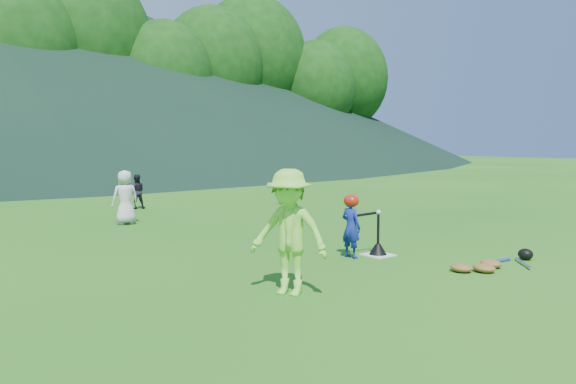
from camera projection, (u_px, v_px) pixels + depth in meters
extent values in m
plane|color=#1B5D15|center=(378.00, 255.00, 9.47)|extent=(120.00, 120.00, 0.00)
cube|color=silver|center=(378.00, 255.00, 9.47)|extent=(0.45, 0.45, 0.02)
sphere|color=white|center=(378.00, 212.00, 9.40)|extent=(0.08, 0.08, 0.08)
imported|color=navy|center=(351.00, 227.00, 9.24)|extent=(0.28, 0.39, 1.03)
imported|color=#82DE41|center=(289.00, 232.00, 6.98)|extent=(1.00, 1.18, 1.58)
imported|color=silver|center=(125.00, 197.00, 13.02)|extent=(0.63, 0.42, 1.26)
imported|color=black|center=(136.00, 192.00, 16.06)|extent=(0.57, 0.50, 0.99)
imported|color=#267122|center=(285.00, 187.00, 17.04)|extent=(0.66, 0.59, 1.08)
cone|color=black|center=(378.00, 249.00, 9.46)|extent=(0.30, 0.30, 0.18)
cylinder|color=black|center=(378.00, 229.00, 9.43)|extent=(0.04, 0.04, 0.50)
ellipsoid|color=#AF1B0B|center=(351.00, 201.00, 9.21)|extent=(0.24, 0.26, 0.22)
cylinder|color=black|center=(365.00, 214.00, 9.39)|extent=(0.62, 0.07, 0.07)
ellipsoid|color=olive|center=(484.00, 268.00, 8.24)|extent=(0.28, 0.34, 0.13)
ellipsoid|color=olive|center=(491.00, 264.00, 8.54)|extent=(0.28, 0.34, 0.13)
ellipsoid|color=olive|center=(461.00, 268.00, 8.26)|extent=(0.28, 0.34, 0.13)
cylinder|color=silver|center=(524.00, 264.00, 8.70)|extent=(0.53, 0.57, 0.06)
cylinder|color=#263FA5|center=(496.00, 262.00, 8.86)|extent=(0.68, 0.10, 0.05)
ellipsoid|color=black|center=(525.00, 254.00, 9.10)|extent=(0.22, 0.24, 0.19)
cube|color=gray|center=(13.00, 165.00, 31.57)|extent=(70.00, 0.03, 1.20)
cube|color=yellow|center=(13.00, 154.00, 31.51)|extent=(70.00, 0.08, 0.08)
cylinder|color=gray|center=(13.00, 165.00, 31.57)|extent=(0.07, 0.07, 1.30)
cylinder|color=gray|center=(419.00, 156.00, 52.75)|extent=(0.07, 0.07, 1.30)
cylinder|color=#382314|center=(21.00, 142.00, 36.77)|extent=(0.56, 0.56, 3.81)
ellipsoid|color=#164711|center=(17.00, 48.00, 36.24)|extent=(8.28, 8.28, 9.53)
cylinder|color=#382314|center=(87.00, 138.00, 40.84)|extent=(0.56, 0.56, 4.41)
ellipsoid|color=#164711|center=(84.00, 40.00, 40.22)|extent=(9.58, 9.58, 11.01)
cylinder|color=#382314|center=(166.00, 146.00, 41.42)|extent=(0.56, 0.56, 3.25)
ellipsoid|color=#164711|center=(165.00, 75.00, 40.96)|extent=(7.07, 7.07, 8.13)
cylinder|color=#382314|center=(213.00, 142.00, 45.48)|extent=(0.56, 0.56, 3.85)
ellipsoid|color=#164711|center=(212.00, 66.00, 44.94)|extent=(8.36, 8.36, 9.61)
cylinder|color=#382314|center=(252.00, 139.00, 49.55)|extent=(0.56, 0.56, 4.44)
ellipsoid|color=#164711|center=(251.00, 58.00, 48.93)|extent=(9.65, 9.65, 11.10)
cylinder|color=#382314|center=(315.00, 145.00, 50.13)|extent=(0.56, 0.56, 3.29)
ellipsoid|color=#164711|center=(315.00, 86.00, 49.67)|extent=(7.14, 7.14, 8.22)
cylinder|color=#382314|center=(343.00, 142.00, 54.20)|extent=(0.56, 0.56, 3.88)
ellipsoid|color=#164711|center=(344.00, 77.00, 53.65)|extent=(8.44, 8.44, 9.70)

